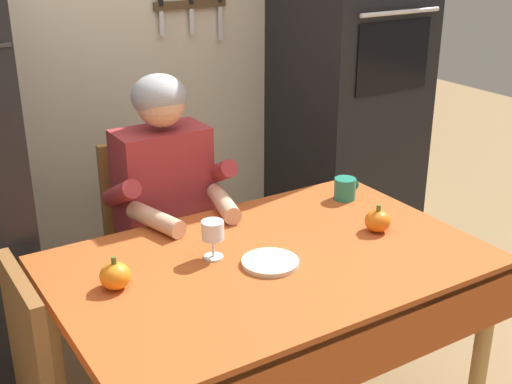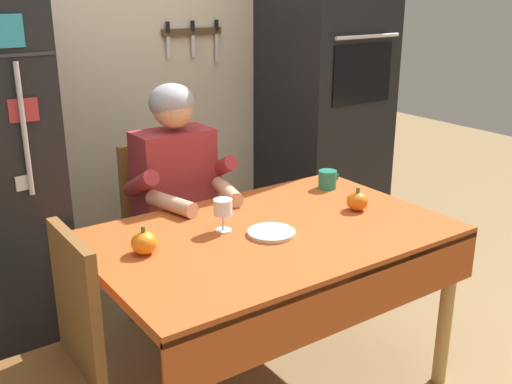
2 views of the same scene
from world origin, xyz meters
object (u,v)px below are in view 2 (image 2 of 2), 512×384
Objects in this scene: chair_left_side at (51,362)px; pumpkin_medium at (144,243)px; chair_behind_person at (166,228)px; pumpkin_large at (357,201)px; coffee_mug at (328,179)px; wall_oven at (324,94)px; serving_tray at (271,233)px; seated_person at (182,195)px; wine_glass at (223,209)px; dining_table at (274,252)px.

pumpkin_medium is at bearing 17.47° from chair_left_side.
pumpkin_large is (0.52, -0.80, 0.27)m from chair_behind_person.
pumpkin_large is at bearing -107.38° from coffee_mug.
chair_left_side is at bearing -154.23° from wall_oven.
serving_tray is (0.48, -0.12, -0.03)m from pumpkin_medium.
seated_person is 9.45× the size of wine_glass.
dining_table is 12.36× the size of coffee_mug.
wine_glass is (-0.07, -0.48, 0.10)m from seated_person.
chair_behind_person is 0.75m from wine_glass.
wall_oven reaches higher than dining_table.
wine_glass is at bearing 141.67° from dining_table.
dining_table is 1.12× the size of seated_person.
wall_oven is 15.93× the size of wine_glass.
chair_behind_person is 0.85m from pumpkin_medium.
pumpkin_medium is 0.49m from serving_tray.
wall_oven is 1.50× the size of dining_table.
chair_behind_person is (-1.13, -0.13, -0.54)m from wall_oven.
chair_left_side is 8.21× the size of coffee_mug.
pumpkin_large reaches higher than coffee_mug.
wine_glass is 1.25× the size of pumpkin_medium.
coffee_mug is 1.11× the size of pumpkin_large.
chair_left_side is (-1.95, -0.94, -0.54)m from wall_oven.
dining_table is 1.51× the size of chair_left_side.
chair_left_side is 1.37m from pumpkin_large.
dining_table is 0.91m from chair_left_side.
pumpkin_large is at bearing 1.04° from serving_tray.
seated_person is at bearing 81.16° from wine_glass.
wall_oven is 1.77m from pumpkin_medium.
seated_person reaches higher than pumpkin_medium.
wine_glass is 0.61m from pumpkin_large.
coffee_mug is at bearing 28.76° from serving_tray.
serving_tray is (-1.07, -0.94, -0.30)m from wall_oven.
wall_oven is 19.84× the size of pumpkin_medium.
coffee_mug reaches higher than serving_tray.
chair_behind_person is at bearing 140.60° from coffee_mug.
wine_glass is 0.70× the size of serving_tray.
dining_table is 13.74× the size of pumpkin_large.
coffee_mug is 0.63m from serving_tray.
seated_person reaches higher than serving_tray.
chair_behind_person is 9.13× the size of pumpkin_large.
serving_tray is (-0.56, -0.30, -0.04)m from coffee_mug.
dining_table is at bearing -151.47° from coffee_mug.
wine_glass is (-0.07, -0.67, 0.32)m from chair_behind_person.
wall_oven is 2.23m from chair_left_side.
chair_left_side reaches higher than wine_glass.
coffee_mug is 0.61× the size of serving_tray.
chair_behind_person is 0.99m from pumpkin_large.
chair_left_side is at bearing -142.76° from seated_person.
wine_glass is at bearing 2.75° from pumpkin_medium.
wall_oven is at bearing 56.69° from pumpkin_large.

